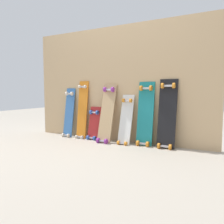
{
  "coord_description": "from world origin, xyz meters",
  "views": [
    {
      "loc": [
        1.54,
        -2.91,
        0.73
      ],
      "look_at": [
        0.0,
        -0.07,
        0.43
      ],
      "focal_mm": 36.74,
      "sensor_mm": 36.0,
      "label": 1
    }
  ],
  "objects_px": {
    "skateboard_orange": "(82,112)",
    "skateboard_teal": "(145,116)",
    "skateboard_blue": "(69,115)",
    "skateboard_red": "(94,125)",
    "skateboard_natural": "(107,115)",
    "skateboard_black": "(167,116)",
    "skateboard_white": "(126,122)"
  },
  "relations": [
    {
      "from": "skateboard_red",
      "to": "skateboard_white",
      "type": "relative_size",
      "value": 0.74
    },
    {
      "from": "skateboard_red",
      "to": "skateboard_natural",
      "type": "distance_m",
      "value": 0.31
    },
    {
      "from": "skateboard_red",
      "to": "skateboard_white",
      "type": "height_order",
      "value": "skateboard_white"
    },
    {
      "from": "skateboard_natural",
      "to": "skateboard_teal",
      "type": "distance_m",
      "value": 0.56
    },
    {
      "from": "skateboard_orange",
      "to": "skateboard_teal",
      "type": "bearing_deg",
      "value": -0.17
    },
    {
      "from": "skateboard_blue",
      "to": "skateboard_natural",
      "type": "distance_m",
      "value": 0.73
    },
    {
      "from": "skateboard_red",
      "to": "skateboard_natural",
      "type": "bearing_deg",
      "value": -12.5
    },
    {
      "from": "skateboard_blue",
      "to": "skateboard_red",
      "type": "relative_size",
      "value": 1.51
    },
    {
      "from": "skateboard_blue",
      "to": "skateboard_teal",
      "type": "bearing_deg",
      "value": 0.24
    },
    {
      "from": "skateboard_orange",
      "to": "skateboard_teal",
      "type": "height_order",
      "value": "skateboard_orange"
    },
    {
      "from": "skateboard_blue",
      "to": "skateboard_white",
      "type": "distance_m",
      "value": 1.02
    },
    {
      "from": "skateboard_blue",
      "to": "skateboard_natural",
      "type": "height_order",
      "value": "skateboard_natural"
    },
    {
      "from": "skateboard_orange",
      "to": "skateboard_natural",
      "type": "distance_m",
      "value": 0.48
    },
    {
      "from": "skateboard_red",
      "to": "skateboard_teal",
      "type": "relative_size",
      "value": 0.61
    },
    {
      "from": "skateboard_red",
      "to": "skateboard_black",
      "type": "relative_size",
      "value": 0.59
    },
    {
      "from": "skateboard_orange",
      "to": "skateboard_black",
      "type": "xyz_separation_m",
      "value": [
        1.33,
        -0.01,
        0.0
      ]
    },
    {
      "from": "skateboard_blue",
      "to": "skateboard_red",
      "type": "bearing_deg",
      "value": 0.29
    },
    {
      "from": "skateboard_blue",
      "to": "skateboard_teal",
      "type": "xyz_separation_m",
      "value": [
        1.29,
        0.01,
        0.04
      ]
    },
    {
      "from": "skateboard_orange",
      "to": "skateboard_red",
      "type": "bearing_deg",
      "value": -1.64
    },
    {
      "from": "skateboard_orange",
      "to": "skateboard_white",
      "type": "height_order",
      "value": "skateboard_orange"
    },
    {
      "from": "skateboard_teal",
      "to": "skateboard_red",
      "type": "bearing_deg",
      "value": -179.78
    },
    {
      "from": "skateboard_orange",
      "to": "skateboard_teal",
      "type": "distance_m",
      "value": 1.03
    },
    {
      "from": "skateboard_orange",
      "to": "skateboard_natural",
      "type": "relative_size",
      "value": 1.06
    },
    {
      "from": "skateboard_black",
      "to": "skateboard_blue",
      "type": "bearing_deg",
      "value": 179.98
    },
    {
      "from": "skateboard_white",
      "to": "skateboard_red",
      "type": "bearing_deg",
      "value": 176.32
    },
    {
      "from": "skateboard_white",
      "to": "skateboard_teal",
      "type": "bearing_deg",
      "value": 8.07
    },
    {
      "from": "skateboard_blue",
      "to": "skateboard_white",
      "type": "relative_size",
      "value": 1.12
    },
    {
      "from": "skateboard_blue",
      "to": "skateboard_white",
      "type": "bearing_deg",
      "value": -1.84
    },
    {
      "from": "skateboard_red",
      "to": "skateboard_teal",
      "type": "bearing_deg",
      "value": 0.22
    },
    {
      "from": "skateboard_blue",
      "to": "skateboard_black",
      "type": "height_order",
      "value": "skateboard_black"
    },
    {
      "from": "skateboard_blue",
      "to": "skateboard_white",
      "type": "height_order",
      "value": "skateboard_blue"
    },
    {
      "from": "skateboard_teal",
      "to": "skateboard_blue",
      "type": "bearing_deg",
      "value": -179.76
    }
  ]
}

